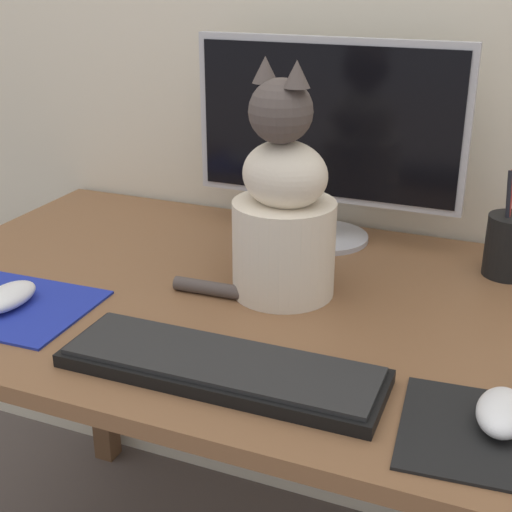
% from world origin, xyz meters
% --- Properties ---
extents(desk, '(1.30, 0.74, 0.72)m').
position_xyz_m(desk, '(0.00, 0.00, 0.63)').
color(desk, brown).
rests_on(desk, ground_plane).
extents(monitor, '(0.50, 0.17, 0.37)m').
position_xyz_m(monitor, '(-0.02, 0.27, 0.93)').
color(monitor, '#B2B2B7').
rests_on(monitor, desk).
extents(keyboard, '(0.43, 0.14, 0.02)m').
position_xyz_m(keyboard, '(0.00, -0.24, 0.73)').
color(keyboard, black).
rests_on(keyboard, desk).
extents(mousepad_left, '(0.23, 0.20, 0.00)m').
position_xyz_m(mousepad_left, '(-0.37, -0.19, 0.72)').
color(mousepad_left, '#1E2D9E').
rests_on(mousepad_left, desk).
extents(mousepad_right, '(0.22, 0.20, 0.00)m').
position_xyz_m(mousepad_right, '(0.34, -0.24, 0.72)').
color(mousepad_right, black).
rests_on(mousepad_right, desk).
extents(computer_mouse_left, '(0.06, 0.11, 0.03)m').
position_xyz_m(computer_mouse_left, '(-0.38, -0.19, 0.74)').
color(computer_mouse_left, white).
rests_on(computer_mouse_left, mousepad_left).
extents(computer_mouse_right, '(0.06, 0.10, 0.04)m').
position_xyz_m(computer_mouse_right, '(0.34, -0.22, 0.74)').
color(computer_mouse_right, white).
rests_on(computer_mouse_right, mousepad_right).
extents(cat, '(0.27, 0.20, 0.37)m').
position_xyz_m(cat, '(-0.01, 0.02, 0.86)').
color(cat, beige).
rests_on(cat, desk).
extents(pen_cup, '(0.08, 0.08, 0.18)m').
position_xyz_m(pen_cup, '(0.31, 0.23, 0.78)').
color(pen_cup, black).
rests_on(pen_cup, desk).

